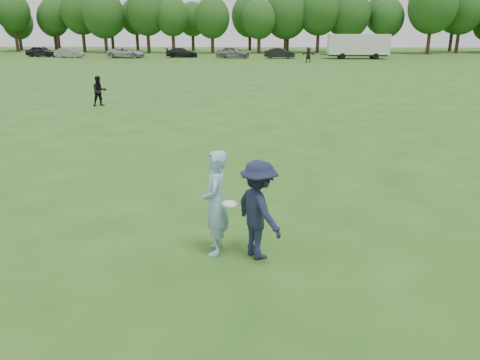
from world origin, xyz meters
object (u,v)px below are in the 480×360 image
at_px(thrower, 215,203).
at_px(cargo_trailer, 358,45).
at_px(car_f, 280,53).
at_px(car_d, 182,53).
at_px(car_e, 233,52).
at_px(car_a, 42,51).
at_px(car_c, 126,53).
at_px(player_far_d, 308,55).
at_px(defender, 259,210).
at_px(player_far_a, 99,91).
at_px(car_b, 69,53).

relative_size(thrower, cargo_trailer, 0.21).
height_order(thrower, car_f, thrower).
relative_size(thrower, car_d, 0.43).
bearing_deg(car_e, car_f, -83.38).
xyz_separation_m(car_a, car_c, (13.07, -2.04, -0.04)).
bearing_deg(car_e, player_far_d, -123.45).
relative_size(defender, player_far_a, 1.15).
distance_m(thrower, player_far_d, 50.93).
relative_size(player_far_d, car_c, 0.35).
xyz_separation_m(car_c, cargo_trailer, (31.86, -0.23, 1.06)).
bearing_deg(thrower, car_e, -178.25).
bearing_deg(car_b, car_d, -80.82).
relative_size(defender, car_e, 0.39).
xyz_separation_m(player_far_a, car_f, (10.54, 42.24, -0.09)).
bearing_deg(car_a, car_b, -101.06).
relative_size(defender, player_far_d, 0.98).
xyz_separation_m(car_a, car_d, (20.54, -0.24, -0.10)).
relative_size(car_b, car_e, 0.88).
relative_size(car_f, cargo_trailer, 0.47).
xyz_separation_m(thrower, car_d, (-11.31, 60.45, -0.31)).
bearing_deg(car_b, thrower, -150.70).
bearing_deg(car_a, cargo_trailer, -86.28).
relative_size(defender, car_b, 0.45).
height_order(player_far_d, cargo_trailer, cargo_trailer).
relative_size(player_far_d, car_a, 0.41).
xyz_separation_m(thrower, car_f, (2.59, 58.90, -0.27)).
height_order(defender, car_f, defender).
xyz_separation_m(car_a, car_b, (4.70, -1.49, -0.09)).
distance_m(car_b, cargo_trailer, 40.25).
xyz_separation_m(car_f, cargo_trailer, (10.49, -0.47, 1.08)).
bearing_deg(thrower, player_far_a, -156.52).
bearing_deg(car_d, car_a, 82.89).
bearing_deg(car_c, player_far_a, -162.61).
relative_size(thrower, car_a, 0.43).
height_order(thrower, player_far_a, thrower).
relative_size(car_b, car_d, 0.89).
distance_m(player_far_a, player_far_d, 36.61).
bearing_deg(cargo_trailer, car_e, 178.07).
distance_m(player_far_a, car_b, 46.67).
height_order(defender, car_d, defender).
height_order(thrower, car_e, thrower).
distance_m(player_far_d, car_b, 34.07).
bearing_deg(car_a, car_f, -86.37).
relative_size(player_far_d, car_b, 0.45).
bearing_deg(car_b, car_a, 77.00).
relative_size(thrower, player_far_a, 1.23).
bearing_deg(player_far_d, car_d, 161.82).
bearing_deg(car_b, cargo_trailer, -86.44).
bearing_deg(thrower, cargo_trailer, 165.36).
distance_m(car_a, car_e, 28.01).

